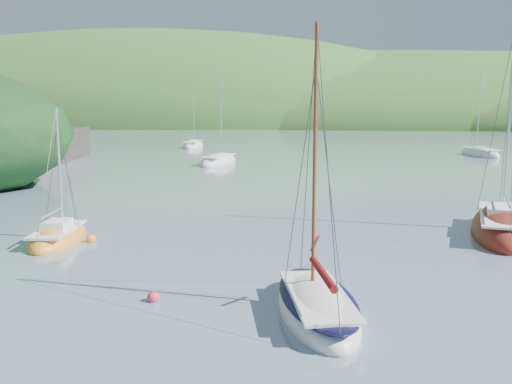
# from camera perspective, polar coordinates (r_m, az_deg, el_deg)

# --- Properties ---
(ground) EXTENTS (700.00, 700.00, 0.00)m
(ground) POSITION_cam_1_polar(r_m,az_deg,el_deg) (18.03, -4.15, -12.64)
(ground) COLOR slate
(ground) RESTS_ON ground
(shoreline_hills) EXTENTS (690.00, 135.00, 56.00)m
(shoreline_hills) POSITION_cam_1_polar(r_m,az_deg,el_deg) (189.38, 3.80, 7.06)
(shoreline_hills) COLOR #2A6225
(shoreline_hills) RESTS_ON ground
(daysailer_white) EXTENTS (3.69, 6.68, 9.72)m
(daysailer_white) POSITION_cam_1_polar(r_m,az_deg,el_deg) (18.44, 6.13, -11.43)
(daysailer_white) COLOR white
(daysailer_white) RESTS_ON ground
(sloop_red) EXTENTS (4.92, 9.38, 13.21)m
(sloop_red) POSITION_cam_1_polar(r_m,az_deg,el_deg) (31.46, 23.49, -3.47)
(sloop_red) COLOR maroon
(sloop_red) RESTS_ON ground
(sailboat_yellow) EXTENTS (2.65, 5.44, 6.96)m
(sailboat_yellow) POSITION_cam_1_polar(r_m,az_deg,el_deg) (28.97, -19.16, -4.38)
(sailboat_yellow) COLOR orange
(sailboat_yellow) RESTS_ON ground
(distant_sloop_a) EXTENTS (4.09, 7.99, 10.88)m
(distant_sloop_a) POSITION_cam_1_polar(r_m,az_deg,el_deg) (61.19, -3.80, 2.99)
(distant_sloop_a) COLOR white
(distant_sloop_a) RESTS_ON ground
(distant_sloop_b) EXTENTS (4.68, 8.15, 10.99)m
(distant_sloop_b) POSITION_cam_1_polar(r_m,az_deg,el_deg) (75.39, 21.50, 3.53)
(distant_sloop_b) COLOR white
(distant_sloop_b) RESTS_ON ground
(distant_sloop_c) EXTENTS (2.73, 7.23, 10.21)m
(distant_sloop_c) POSITION_cam_1_polar(r_m,az_deg,el_deg) (83.98, -6.32, 4.60)
(distant_sloop_c) COLOR white
(distant_sloop_c) RESTS_ON ground
(mooring_buoys) EXTENTS (21.38, 7.97, 0.50)m
(mooring_buoys) POSITION_cam_1_polar(r_m,az_deg,el_deg) (23.01, -2.16, -7.45)
(mooring_buoys) COLOR yellow
(mooring_buoys) RESTS_ON ground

